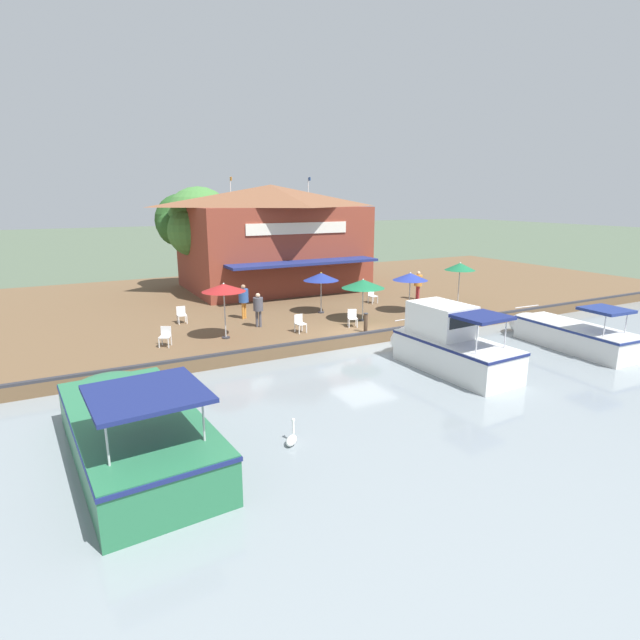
# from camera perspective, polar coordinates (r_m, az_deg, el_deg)

# --- Properties ---
(ground_plane) EXTENTS (220.00, 220.00, 0.00)m
(ground_plane) POSITION_cam_1_polar(r_m,az_deg,el_deg) (23.45, 5.06, -3.11)
(ground_plane) COLOR #4C5B47
(quay_deck) EXTENTS (22.00, 56.00, 0.60)m
(quay_deck) POSITION_cam_1_polar(r_m,az_deg,el_deg) (32.86, -5.38, 2.34)
(quay_deck) COLOR brown
(quay_deck) RESTS_ON ground
(quay_edge_fender) EXTENTS (0.20, 50.40, 0.10)m
(quay_edge_fender) POSITION_cam_1_polar(r_m,az_deg,el_deg) (23.35, 4.96, -1.52)
(quay_edge_fender) COLOR #2D2D33
(quay_edge_fender) RESTS_ON quay_deck
(waterfront_restaurant) EXTENTS (10.47, 12.01, 7.63)m
(waterfront_restaurant) POSITION_cam_1_polar(r_m,az_deg,el_deg) (35.41, -5.50, 9.52)
(waterfront_restaurant) COLOR brown
(waterfront_restaurant) RESTS_ON quay_deck
(patio_umbrella_mid_patio_right) EXTENTS (1.94, 1.94, 2.27)m
(patio_umbrella_mid_patio_right) POSITION_cam_1_polar(r_m,az_deg,el_deg) (27.23, 0.12, 4.96)
(patio_umbrella_mid_patio_right) COLOR #B7B7B7
(patio_umbrella_mid_patio_right) RESTS_ON quay_deck
(patio_umbrella_far_corner) EXTENTS (1.93, 1.93, 2.23)m
(patio_umbrella_far_corner) POSITION_cam_1_polar(r_m,az_deg,el_deg) (27.88, 10.28, 4.89)
(patio_umbrella_far_corner) COLOR #B7B7B7
(patio_umbrella_far_corner) RESTS_ON quay_deck
(patio_umbrella_by_entrance) EXTENTS (1.80, 1.80, 2.49)m
(patio_umbrella_by_entrance) POSITION_cam_1_polar(r_m,az_deg,el_deg) (30.85, 15.71, 5.89)
(patio_umbrella_by_entrance) COLOR #B7B7B7
(patio_umbrella_by_entrance) RESTS_ON quay_deck
(patio_umbrella_back_row) EXTENTS (2.20, 2.20, 2.20)m
(patio_umbrella_back_row) POSITION_cam_1_polar(r_m,az_deg,el_deg) (25.54, 4.95, 4.14)
(patio_umbrella_back_row) COLOR #B7B7B7
(patio_umbrella_back_row) RESTS_ON quay_deck
(patio_umbrella_mid_patio_left) EXTENTS (1.94, 1.94, 2.54)m
(patio_umbrella_mid_patio_left) POSITION_cam_1_polar(r_m,az_deg,el_deg) (22.54, -10.96, 3.63)
(patio_umbrella_mid_patio_left) COLOR #B7B7B7
(patio_umbrella_mid_patio_left) RESTS_ON quay_deck
(cafe_chair_far_corner_seat) EXTENTS (0.58, 0.58, 0.85)m
(cafe_chair_far_corner_seat) POSITION_cam_1_polar(r_m,az_deg,el_deg) (24.63, 3.72, 0.34)
(cafe_chair_far_corner_seat) COLOR white
(cafe_chair_far_corner_seat) RESTS_ON quay_deck
(cafe_chair_mid_patio) EXTENTS (0.48, 0.48, 0.85)m
(cafe_chair_mid_patio) POSITION_cam_1_polar(r_m,az_deg,el_deg) (23.53, -2.33, -0.28)
(cafe_chair_mid_patio) COLOR white
(cafe_chair_mid_patio) RESTS_ON quay_deck
(cafe_chair_beside_entrance) EXTENTS (0.60, 0.60, 0.85)m
(cafe_chair_beside_entrance) POSITION_cam_1_polar(r_m,az_deg,el_deg) (22.32, -17.26, -1.69)
(cafe_chair_beside_entrance) COLOR white
(cafe_chair_beside_entrance) RESTS_ON quay_deck
(cafe_chair_back_row_seat) EXTENTS (0.45, 0.45, 0.85)m
(cafe_chair_back_row_seat) POSITION_cam_1_polar(r_m,az_deg,el_deg) (26.20, -15.55, 0.68)
(cafe_chair_back_row_seat) COLOR white
(cafe_chair_back_row_seat) RESTS_ON quay_deck
(cafe_chair_facing_river) EXTENTS (0.47, 0.47, 0.85)m
(cafe_chair_facing_river) POSITION_cam_1_polar(r_m,az_deg,el_deg) (30.30, 5.99, 2.84)
(cafe_chair_facing_river) COLOR white
(cafe_chair_facing_river) RESTS_ON quay_deck
(person_near_entrance) EXTENTS (0.51, 0.51, 1.82)m
(person_near_entrance) POSITION_cam_1_polar(r_m,az_deg,el_deg) (26.36, -8.73, 2.61)
(person_near_entrance) COLOR orange
(person_near_entrance) RESTS_ON quay_deck
(person_at_quay_edge) EXTENTS (0.48, 0.48, 1.70)m
(person_at_quay_edge) POSITION_cam_1_polar(r_m,az_deg,el_deg) (24.54, -7.09, 1.62)
(person_at_quay_edge) COLOR #4C4C56
(person_at_quay_edge) RESTS_ON quay_deck
(person_mid_patio) EXTENTS (0.50, 0.50, 1.77)m
(person_mid_patio) POSITION_cam_1_polar(r_m,az_deg,el_deg) (31.69, 11.16, 4.32)
(person_mid_patio) COLOR #B23338
(person_mid_patio) RESTS_ON quay_deck
(motorboat_fourth_along) EXTENTS (6.07, 2.46, 2.58)m
(motorboat_fourth_along) POSITION_cam_1_polar(r_m,az_deg,el_deg) (20.83, 14.01, -2.65)
(motorboat_fourth_along) COLOR white
(motorboat_fourth_along) RESTS_ON river_water
(motorboat_distant_upstream) EXTENTS (8.36, 3.53, 2.45)m
(motorboat_distant_upstream) POSITION_cam_1_polar(r_m,az_deg,el_deg) (14.91, -20.89, -10.98)
(motorboat_distant_upstream) COLOR #287047
(motorboat_distant_upstream) RESTS_ON river_water
(motorboat_mid_row) EXTENTS (6.45, 2.26, 2.14)m
(motorboat_mid_row) POSITION_cam_1_polar(r_m,az_deg,el_deg) (25.82, 26.17, -1.31)
(motorboat_mid_row) COLOR silver
(motorboat_mid_row) RESTS_ON river_water
(mooring_post) EXTENTS (0.22, 0.22, 0.94)m
(mooring_post) POSITION_cam_1_polar(r_m,az_deg,el_deg) (23.59, 5.25, -0.29)
(mooring_post) COLOR #473323
(mooring_post) RESTS_ON quay_deck
(swan) EXTENTS (0.61, 0.58, 0.69)m
(swan) POSITION_cam_1_polar(r_m,az_deg,el_deg) (14.36, -3.28, -13.45)
(swan) COLOR white
(swan) RESTS_ON river_water
(tree_upstream_bank) EXTENTS (5.11, 4.86, 6.96)m
(tree_upstream_bank) POSITION_cam_1_polar(r_m,az_deg,el_deg) (35.79, -13.79, 10.54)
(tree_upstream_bank) COLOR brown
(tree_upstream_bank) RESTS_ON quay_deck
(tree_behind_restaurant) EXTENTS (3.83, 3.64, 6.48)m
(tree_behind_restaurant) POSITION_cam_1_polar(r_m,az_deg,el_deg) (36.28, -15.64, 10.69)
(tree_behind_restaurant) COLOR brown
(tree_behind_restaurant) RESTS_ON quay_deck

